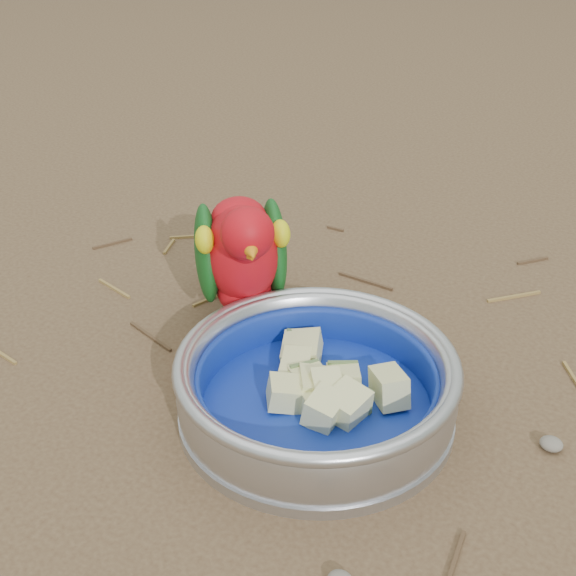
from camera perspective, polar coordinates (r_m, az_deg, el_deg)
The scene contains 6 objects.
ground at distance 0.68m, azimuth -5.53°, elevation -10.99°, with size 60.00×60.00×0.00m, color brown.
food_bowl at distance 0.70m, azimuth 2.01°, elevation -8.62°, with size 0.24×0.24×0.02m, color #B2B2BA.
bowl_wall at distance 0.68m, azimuth 2.05°, elevation -6.68°, with size 0.24×0.24×0.04m, color #B2B2BA, non-canonical shape.
fruit_wedges at distance 0.69m, azimuth 2.04°, elevation -7.14°, with size 0.14×0.14×0.03m, color beige, non-canonical shape.
lory_parrot at distance 0.77m, azimuth -3.25°, elevation 1.62°, with size 0.09×0.19×0.15m, color #AF0A13, non-canonical shape.
ground_debris at distance 0.69m, azimuth -6.39°, elevation -9.89°, with size 0.90×0.80×0.01m, color olive, non-canonical shape.
Camera 1 is at (0.30, -0.41, 0.45)m, focal length 50.00 mm.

